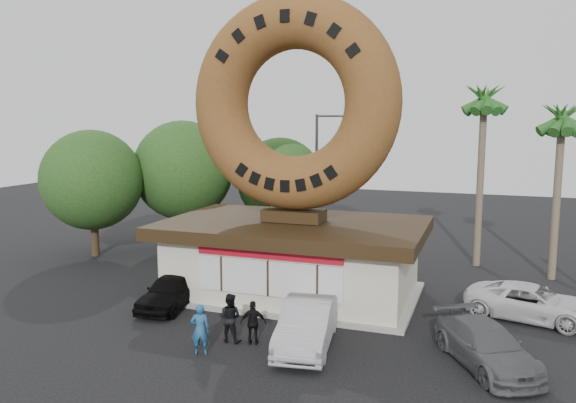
{
  "coord_description": "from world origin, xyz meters",
  "views": [
    {
      "loc": [
        7.83,
        -16.7,
        7.62
      ],
      "look_at": [
        0.44,
        4.0,
        4.45
      ],
      "focal_mm": 35.0,
      "sensor_mm": 36.0,
      "label": 1
    }
  ],
  "objects_px": {
    "car_black": "(171,291)",
    "donut_shop": "(294,255)",
    "car_grey": "(486,346)",
    "car_white": "(531,303)",
    "street_lamp": "(319,173)",
    "person_right": "(253,323)",
    "person_left": "(200,329)",
    "person_center": "(230,318)",
    "car_silver": "(307,324)",
    "giant_donut": "(294,103)"
  },
  "relations": [
    {
      "from": "person_center",
      "to": "car_silver",
      "type": "distance_m",
      "value": 2.7
    },
    {
      "from": "person_right",
      "to": "car_silver",
      "type": "bearing_deg",
      "value": 176.72
    },
    {
      "from": "car_black",
      "to": "person_right",
      "type": "bearing_deg",
      "value": -32.32
    },
    {
      "from": "person_center",
      "to": "car_white",
      "type": "distance_m",
      "value": 11.62
    },
    {
      "from": "person_right",
      "to": "car_silver",
      "type": "height_order",
      "value": "car_silver"
    },
    {
      "from": "street_lamp",
      "to": "car_silver",
      "type": "height_order",
      "value": "street_lamp"
    },
    {
      "from": "donut_shop",
      "to": "street_lamp",
      "type": "height_order",
      "value": "street_lamp"
    },
    {
      "from": "street_lamp",
      "to": "car_black",
      "type": "xyz_separation_m",
      "value": [
        -2.36,
        -13.32,
        -3.79
      ]
    },
    {
      "from": "person_left",
      "to": "person_right",
      "type": "bearing_deg",
      "value": -157.21
    },
    {
      "from": "donut_shop",
      "to": "person_right",
      "type": "xyz_separation_m",
      "value": [
        0.52,
        -5.75,
        -1.0
      ]
    },
    {
      "from": "person_center",
      "to": "car_black",
      "type": "height_order",
      "value": "person_center"
    },
    {
      "from": "street_lamp",
      "to": "person_right",
      "type": "distance_m",
      "value": 16.37
    },
    {
      "from": "donut_shop",
      "to": "giant_donut",
      "type": "xyz_separation_m",
      "value": [
        0.0,
        0.02,
        6.57
      ]
    },
    {
      "from": "car_black",
      "to": "car_grey",
      "type": "relative_size",
      "value": 0.89
    },
    {
      "from": "street_lamp",
      "to": "person_left",
      "type": "height_order",
      "value": "street_lamp"
    },
    {
      "from": "person_center",
      "to": "person_left",
      "type": "bearing_deg",
      "value": 69.36
    },
    {
      "from": "person_right",
      "to": "car_grey",
      "type": "xyz_separation_m",
      "value": [
        7.54,
        0.85,
        -0.1
      ]
    },
    {
      "from": "person_left",
      "to": "car_black",
      "type": "relative_size",
      "value": 0.42
    },
    {
      "from": "person_center",
      "to": "car_silver",
      "type": "relative_size",
      "value": 0.36
    },
    {
      "from": "street_lamp",
      "to": "car_grey",
      "type": "bearing_deg",
      "value": -56.39
    },
    {
      "from": "car_black",
      "to": "person_center",
      "type": "bearing_deg",
      "value": -37.84
    },
    {
      "from": "car_grey",
      "to": "car_silver",
      "type": "bearing_deg",
      "value": 154.14
    },
    {
      "from": "car_black",
      "to": "car_white",
      "type": "relative_size",
      "value": 0.83
    },
    {
      "from": "street_lamp",
      "to": "car_white",
      "type": "xyz_separation_m",
      "value": [
        11.53,
        -9.94,
        -3.81
      ]
    },
    {
      "from": "giant_donut",
      "to": "car_white",
      "type": "xyz_separation_m",
      "value": [
        9.67,
        0.06,
        -7.67
      ]
    },
    {
      "from": "person_right",
      "to": "car_black",
      "type": "distance_m",
      "value": 5.33
    },
    {
      "from": "car_grey",
      "to": "donut_shop",
      "type": "bearing_deg",
      "value": 119.0
    },
    {
      "from": "street_lamp",
      "to": "person_right",
      "type": "height_order",
      "value": "street_lamp"
    },
    {
      "from": "car_black",
      "to": "donut_shop",
      "type": "bearing_deg",
      "value": 33.11
    },
    {
      "from": "person_right",
      "to": "car_grey",
      "type": "relative_size",
      "value": 0.34
    },
    {
      "from": "person_left",
      "to": "car_silver",
      "type": "bearing_deg",
      "value": -172.73
    },
    {
      "from": "donut_shop",
      "to": "person_center",
      "type": "height_order",
      "value": "donut_shop"
    },
    {
      "from": "donut_shop",
      "to": "car_black",
      "type": "distance_m",
      "value": 5.46
    },
    {
      "from": "street_lamp",
      "to": "person_center",
      "type": "height_order",
      "value": "street_lamp"
    },
    {
      "from": "person_left",
      "to": "donut_shop",
      "type": "bearing_deg",
      "value": -119.6
    },
    {
      "from": "car_black",
      "to": "car_white",
      "type": "height_order",
      "value": "car_black"
    },
    {
      "from": "person_left",
      "to": "person_center",
      "type": "height_order",
      "value": "person_center"
    },
    {
      "from": "person_center",
      "to": "giant_donut",
      "type": "bearing_deg",
      "value": -95.03
    },
    {
      "from": "person_left",
      "to": "car_silver",
      "type": "xyz_separation_m",
      "value": [
        3.1,
        1.83,
        -0.08
      ]
    },
    {
      "from": "giant_donut",
      "to": "car_white",
      "type": "height_order",
      "value": "giant_donut"
    },
    {
      "from": "person_left",
      "to": "person_right",
      "type": "xyz_separation_m",
      "value": [
        1.31,
        1.36,
        -0.09
      ]
    },
    {
      "from": "person_right",
      "to": "person_left",
      "type": "bearing_deg",
      "value": 28.15
    },
    {
      "from": "person_center",
      "to": "car_black",
      "type": "bearing_deg",
      "value": -34.48
    },
    {
      "from": "car_black",
      "to": "car_white",
      "type": "distance_m",
      "value": 14.29
    },
    {
      "from": "person_right",
      "to": "car_black",
      "type": "xyz_separation_m",
      "value": [
        -4.73,
        2.44,
        -0.07
      ]
    },
    {
      "from": "giant_donut",
      "to": "car_silver",
      "type": "bearing_deg",
      "value": -66.5
    },
    {
      "from": "car_grey",
      "to": "car_white",
      "type": "distance_m",
      "value": 5.23
    },
    {
      "from": "street_lamp",
      "to": "car_black",
      "type": "height_order",
      "value": "street_lamp"
    },
    {
      "from": "donut_shop",
      "to": "car_black",
      "type": "height_order",
      "value": "donut_shop"
    },
    {
      "from": "person_center",
      "to": "car_grey",
      "type": "height_order",
      "value": "person_center"
    }
  ]
}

